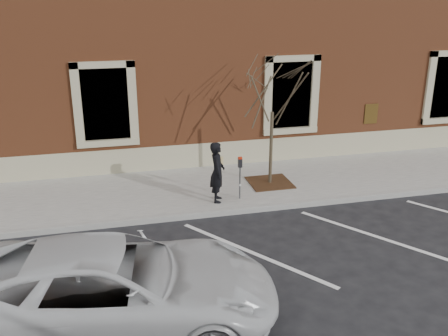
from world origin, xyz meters
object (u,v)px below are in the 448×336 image
object	(u,v)px
man	(217,172)
sapling	(273,92)
parking_meter	(240,170)
white_truck	(112,288)

from	to	relation	value
man	sapling	size ratio (longest dim) A/B	0.42
man	parking_meter	xyz separation A→B (m)	(0.65, 0.00, 0.01)
parking_meter	white_truck	distance (m)	5.97
man	sapling	distance (m)	2.85
white_truck	sapling	bearing A→B (deg)	-31.77
parking_meter	sapling	bearing A→B (deg)	46.78
man	parking_meter	distance (m)	0.65
man	parking_meter	bearing A→B (deg)	-76.81
white_truck	man	bearing A→B (deg)	-23.48
man	white_truck	distance (m)	5.60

